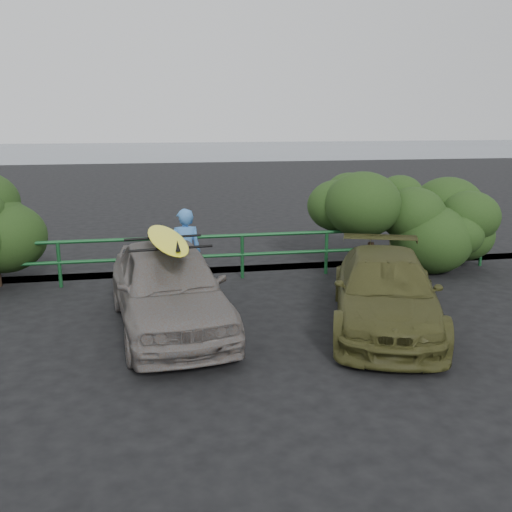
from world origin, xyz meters
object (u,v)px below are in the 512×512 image
(guardrail, at_px, (198,258))
(man, at_px, (185,253))
(sedan, at_px, (169,287))
(olive_vehicle, at_px, (385,291))
(surfboard, at_px, (167,239))

(guardrail, xyz_separation_m, man, (-0.36, -1.10, 0.39))
(sedan, bearing_deg, olive_vehicle, -15.49)
(guardrail, relative_size, olive_vehicle, 3.20)
(man, bearing_deg, surfboard, 72.89)
(olive_vehicle, bearing_deg, man, 163.29)
(man, height_order, surfboard, man)
(guardrail, xyz_separation_m, olive_vehicle, (2.96, -3.52, 0.11))
(sedan, distance_m, man, 1.88)
(surfboard, bearing_deg, man, 70.79)
(sedan, relative_size, olive_vehicle, 1.01)
(olive_vehicle, relative_size, surfboard, 1.62)
(sedan, bearing_deg, guardrail, 68.79)
(guardrail, relative_size, sedan, 3.16)
(olive_vehicle, bearing_deg, surfboard, -169.61)
(guardrail, relative_size, man, 7.68)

